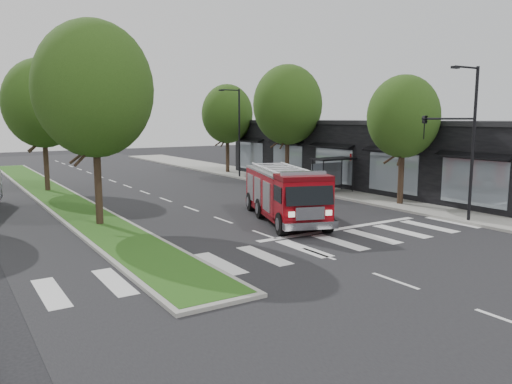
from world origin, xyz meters
The scene contains 13 objects.
ground centered at (0.00, 0.00, 0.00)m, with size 140.00×140.00×0.00m, color black.
sidewalk_right centered at (12.50, 10.00, 0.07)m, with size 5.00×80.00×0.15m, color gray.
median centered at (-6.00, 18.00, 0.08)m, with size 3.00×50.00×0.15m.
storefront_row centered at (17.00, 10.00, 2.50)m, with size 8.00×30.00×5.00m, color black.
bus_shelter centered at (11.20, 8.15, 2.04)m, with size 3.20×1.60×2.61m.
tree_right_near centered at (11.50, 2.00, 5.51)m, with size 4.40×4.40×8.05m.
tree_right_mid centered at (11.50, 14.00, 6.49)m, with size 5.60×5.60×9.72m.
tree_right_far centered at (11.50, 24.00, 5.84)m, with size 5.00×5.00×8.73m.
tree_median_near centered at (-6.00, 6.00, 6.81)m, with size 5.80×5.80×10.16m.
tree_median_far centered at (-6.00, 20.00, 6.49)m, with size 5.60×5.60×9.72m.
streetlight_right_near centered at (9.61, -3.50, 4.67)m, with size 4.08×0.22×8.00m.
streetlight_right_far centered at (10.35, 20.00, 4.48)m, with size 2.11×0.20×8.00m.
fire_engine centered at (2.76, 2.19, 1.42)m, with size 5.19×8.87×2.95m.
Camera 1 is at (-12.62, -19.09, 5.42)m, focal length 35.00 mm.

